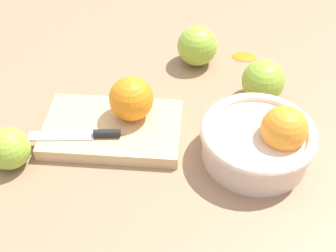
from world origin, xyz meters
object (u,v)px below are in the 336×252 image
Objects in this scene: apple_front_left at (197,46)px; bowl at (261,139)px; orange_on_board at (131,99)px; apple_mid_left at (263,81)px; knife at (87,135)px; apple_back_right at (9,149)px; cutting_board at (113,129)px.

bowl is at bearing 106.46° from apple_front_left.
apple_front_left is (-0.13, -0.19, -0.02)m from orange_on_board.
bowl is 0.28m from apple_front_left.
apple_mid_left is at bearing 133.71° from apple_front_left.
knife is 0.13m from apple_back_right.
apple_front_left reaches higher than knife.
bowl is 1.22× the size of knife.
apple_mid_left reaches higher than knife.
apple_back_right is (0.44, 0.15, -0.01)m from apple_mid_left.
apple_mid_left is at bearing -102.31° from bowl.
apple_back_right is at bearing 39.38° from apple_front_left.
cutting_board is 0.27m from apple_front_left.
bowl is 0.41m from apple_back_right.
orange_on_board reaches higher than apple_back_right.
knife is (0.29, -0.04, -0.01)m from bowl.
bowl reaches higher than apple_back_right.
cutting_board is 1.53× the size of knife.
orange_on_board reaches higher than apple_mid_left.
cutting_board is 0.05m from knife.
bowl is at bearing 157.85° from orange_on_board.
cutting_board is 3.08× the size of orange_on_board.
apple_mid_left is (-0.28, -0.09, 0.03)m from cutting_board.
apple_back_right is at bearing 23.08° from orange_on_board.
apple_mid_left is at bearing -164.72° from orange_on_board.
bowl reaches higher than knife.
knife is 1.89× the size of apple_front_left.
apple_mid_left is 0.98× the size of apple_front_left.
bowl reaches higher than apple_mid_left.
apple_mid_left is (-0.24, -0.07, -0.02)m from orange_on_board.
apple_front_left reaches higher than apple_back_right.
bowl is at bearing 172.83° from knife.
apple_front_left is at bearing -46.29° from apple_mid_left.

